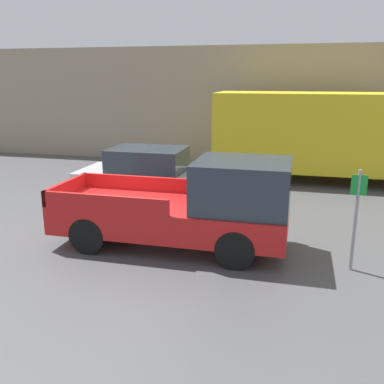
% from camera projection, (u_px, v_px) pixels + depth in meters
% --- Properties ---
extents(ground_plane, '(60.00, 60.00, 0.00)m').
position_uv_depth(ground_plane, '(125.00, 233.00, 10.75)').
color(ground_plane, '#4C4C4F').
extents(building_wall, '(28.00, 0.15, 5.11)m').
position_uv_depth(building_wall, '(207.00, 106.00, 19.07)').
color(building_wall, gray).
rests_on(building_wall, ground).
extents(pickup_truck, '(5.29, 1.98, 2.09)m').
position_uv_depth(pickup_truck, '(192.00, 207.00, 9.60)').
color(pickup_truck, red).
rests_on(pickup_truck, ground).
extents(car, '(4.21, 2.01, 1.64)m').
position_uv_depth(car, '(146.00, 174.00, 13.64)').
color(car, silver).
rests_on(car, ground).
extents(delivery_truck, '(8.31, 2.59, 3.24)m').
position_uv_depth(delivery_truck, '(320.00, 134.00, 15.82)').
color(delivery_truck, gold).
rests_on(delivery_truck, ground).
extents(parking_sign, '(0.30, 0.07, 2.08)m').
position_uv_depth(parking_sign, '(356.00, 214.00, 8.41)').
color(parking_sign, gray).
rests_on(parking_sign, ground).
extents(newspaper_box, '(0.45, 0.40, 1.01)m').
position_uv_depth(newspaper_box, '(331.00, 158.00, 18.02)').
color(newspaper_box, red).
rests_on(newspaper_box, ground).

